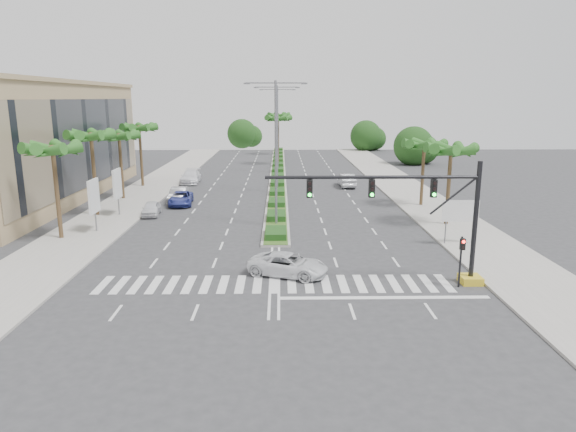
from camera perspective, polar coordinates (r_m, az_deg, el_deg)
name	(u,v)px	position (r m, az deg, el deg)	size (l,w,h in m)	color
ground	(275,284)	(30.24, -1.50, -7.58)	(160.00, 160.00, 0.00)	#333335
footpath_right	(433,210)	(51.63, 15.86, 0.69)	(6.00, 120.00, 0.15)	gray
footpath_left	(119,211)	(51.84, -18.31, 0.58)	(6.00, 120.00, 0.15)	gray
median	(278,173)	(74.06, -1.14, 4.81)	(2.20, 75.00, 0.20)	gray
median_grass	(278,172)	(74.04, -1.14, 4.90)	(1.80, 75.00, 0.04)	#31511B
building	(28,143)	(60.54, -26.90, 7.22)	(12.00, 36.00, 12.00)	tan
signal_gantry	(436,226)	(30.53, 16.14, -1.10)	(12.60, 1.20, 7.20)	gold
pedestrian_signal	(461,253)	(30.69, 18.71, -3.95)	(0.28, 0.36, 3.00)	black
direction_sign	(460,213)	(39.46, 18.61, 0.35)	(2.70, 0.11, 3.40)	slate
billboard_near	(94,197)	(43.64, -20.77, 2.02)	(0.18, 2.10, 4.35)	slate
billboard_far	(117,184)	(49.23, -18.45, 3.36)	(0.18, 2.10, 4.35)	slate
palm_left_near	(53,152)	(42.04, -24.67, 6.44)	(4.57, 4.68, 7.55)	brown
palm_left_mid	(91,139)	(49.41, -21.03, 8.02)	(4.57, 4.68, 7.95)	brown
palm_left_far	(119,138)	(57.02, -18.25, 8.19)	(4.57, 4.68, 7.35)	brown
palm_left_end	(139,130)	(64.66, -16.19, 9.16)	(4.57, 4.68, 7.75)	brown
palm_right_near	(451,153)	(44.83, 17.65, 6.72)	(4.57, 4.68, 7.05)	brown
palm_right_far	(424,147)	(52.47, 14.90, 7.40)	(4.57, 4.68, 6.75)	brown
palm_median_a	(278,120)	(83.38, -1.13, 10.61)	(4.57, 4.68, 8.05)	brown
palm_median_b	(278,117)	(98.37, -1.10, 10.97)	(4.57, 4.68, 8.05)	brown
streetlight_near	(276,146)	(42.48, -1.36, 7.83)	(5.10, 0.25, 12.00)	slate
streetlight_mid	(277,133)	(58.44, -1.23, 9.24)	(5.10, 0.25, 12.00)	slate
streetlight_far	(278,125)	(74.41, -1.16, 10.04)	(5.10, 0.25, 12.00)	slate
car_parked_a	(151,209)	(49.07, -14.95, 0.80)	(1.51, 3.76, 1.28)	silver
car_parked_b	(179,195)	(54.72, -12.04, 2.32)	(1.63, 4.66, 1.54)	#A2A2A6
car_parked_c	(181,198)	(53.17, -11.81, 1.93)	(2.26, 4.89, 1.36)	navy
car_parked_d	(191,177)	(66.91, -10.77, 4.31)	(2.24, 5.52, 1.60)	white
car_crossing	(288,265)	(31.49, 0.02, -5.42)	(2.26, 4.89, 1.36)	white
car_right	(347,180)	(63.36, 6.54, 3.98)	(1.70, 4.88, 1.61)	silver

